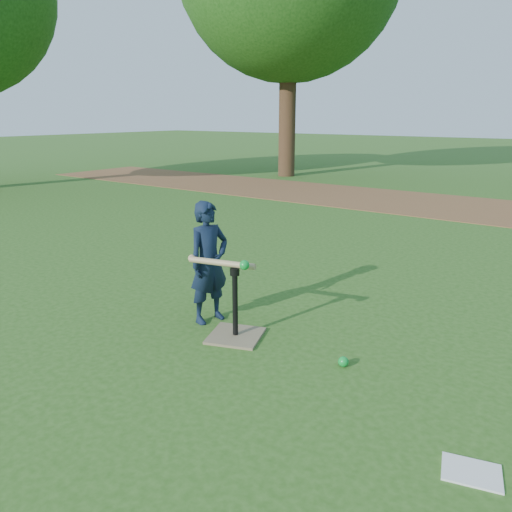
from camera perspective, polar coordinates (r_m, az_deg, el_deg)
The scene contains 7 objects.
ground at distance 4.22m, azimuth -0.58°, elevation -9.82°, with size 80.00×80.00×0.00m, color #285116.
dirt_strip at distance 10.95m, azimuth 23.44°, elevation 5.01°, with size 24.00×3.00×0.01m, color brown.
child at distance 4.48m, azimuth -5.40°, elevation -0.75°, with size 0.40×0.27×1.11m, color black.
wiffle_ball_ground at distance 3.89m, azimuth 9.95°, elevation -11.81°, with size 0.08×0.08×0.08m, color #0D922F.
clipboard at distance 3.10m, azimuth 23.42°, elevation -21.73°, with size 0.30×0.23×0.01m, color white.
batting_tee at distance 4.27m, azimuth -2.37°, elevation -7.88°, with size 0.55×0.55×0.61m.
swing_action at distance 4.12m, azimuth -3.79°, elevation -0.79°, with size 0.63×0.19×0.11m.
Camera 1 is at (2.26, -3.06, 1.84)m, focal length 35.00 mm.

